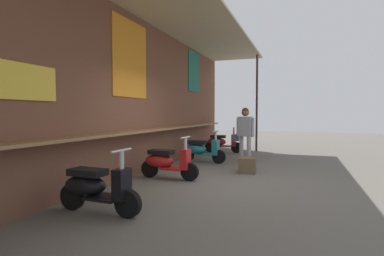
# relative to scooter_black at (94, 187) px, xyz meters

# --- Properties ---
(ground_plane) EXTENTS (39.06, 39.06, 0.00)m
(ground_plane) POSITION_rel_scooter_black_xyz_m (2.51, -1.08, -0.39)
(ground_plane) COLOR #605B54
(market_stall_facade) EXTENTS (13.95, 2.36, 3.83)m
(market_stall_facade) POSITION_rel_scooter_black_xyz_m (2.50, 0.80, 1.73)
(market_stall_facade) COLOR brown
(market_stall_facade) RESTS_ON ground_plane
(scooter_black) EXTENTS (0.46, 1.40, 0.97)m
(scooter_black) POSITION_rel_scooter_black_xyz_m (0.00, 0.00, 0.00)
(scooter_black) COLOR black
(scooter_black) RESTS_ON ground_plane
(scooter_red) EXTENTS (0.47, 1.40, 0.97)m
(scooter_red) POSITION_rel_scooter_black_xyz_m (2.51, -0.00, 0.00)
(scooter_red) COLOR red
(scooter_red) RESTS_ON ground_plane
(scooter_teal) EXTENTS (0.48, 1.40, 0.97)m
(scooter_teal) POSITION_rel_scooter_black_xyz_m (4.99, -0.00, 0.00)
(scooter_teal) COLOR #197075
(scooter_teal) RESTS_ON ground_plane
(scooter_maroon) EXTENTS (0.50, 1.40, 0.97)m
(scooter_maroon) POSITION_rel_scooter_black_xyz_m (7.47, -0.00, 0.00)
(scooter_maroon) COLOR maroon
(scooter_maroon) RESTS_ON ground_plane
(shopper_with_handbag) EXTENTS (0.37, 0.66, 1.64)m
(shopper_with_handbag) POSITION_rel_scooter_black_xyz_m (5.15, -1.30, 0.60)
(shopper_with_handbag) COLOR #999EA8
(shopper_with_handbag) RESTS_ON ground_plane
(merchandise_crate) EXTENTS (0.54, 0.45, 0.38)m
(merchandise_crate) POSITION_rel_scooter_black_xyz_m (3.88, -1.60, -0.20)
(merchandise_crate) COLOR brown
(merchandise_crate) RESTS_ON ground_plane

